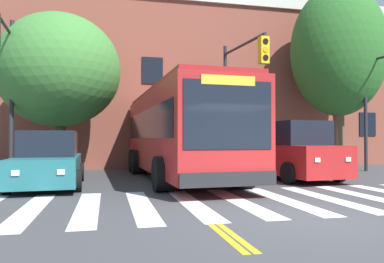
{
  "coord_description": "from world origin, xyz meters",
  "views": [
    {
      "loc": [
        -3.87,
        -6.73,
        1.55
      ],
      "look_at": [
        -0.89,
        6.41,
        1.8
      ],
      "focal_mm": 35.0,
      "sensor_mm": 36.0,
      "label": 1
    }
  ],
  "objects_px": {
    "traffic_light_far_corner": "(5,69)",
    "street_tree_curbside_small": "(59,71)",
    "traffic_light_overhead": "(239,82)",
    "car_red_far_lane": "(288,152)",
    "car_white_behind_bus": "(147,146)",
    "city_bus": "(179,132)",
    "car_teal_near_lane": "(49,162)",
    "street_tree_curbside_large": "(338,51)"
  },
  "relations": [
    {
      "from": "traffic_light_far_corner",
      "to": "street_tree_curbside_small",
      "type": "xyz_separation_m",
      "value": [
        1.41,
        2.65,
        0.44
      ]
    },
    {
      "from": "traffic_light_overhead",
      "to": "street_tree_curbside_small",
      "type": "height_order",
      "value": "street_tree_curbside_small"
    },
    {
      "from": "car_red_far_lane",
      "to": "car_white_behind_bus",
      "type": "relative_size",
      "value": 1.03
    },
    {
      "from": "city_bus",
      "to": "car_white_behind_bus",
      "type": "height_order",
      "value": "city_bus"
    },
    {
      "from": "car_white_behind_bus",
      "to": "traffic_light_far_corner",
      "type": "bearing_deg",
      "value": -121.49
    },
    {
      "from": "car_white_behind_bus",
      "to": "traffic_light_far_corner",
      "type": "distance_m",
      "value": 11.4
    },
    {
      "from": "car_red_far_lane",
      "to": "street_tree_curbside_small",
      "type": "bearing_deg",
      "value": 161.0
    },
    {
      "from": "car_teal_near_lane",
      "to": "traffic_light_overhead",
      "type": "distance_m",
      "value": 8.13
    },
    {
      "from": "car_teal_near_lane",
      "to": "street_tree_curbside_large",
      "type": "height_order",
      "value": "street_tree_curbside_large"
    },
    {
      "from": "street_tree_curbside_large",
      "to": "traffic_light_far_corner",
      "type": "bearing_deg",
      "value": -167.84
    },
    {
      "from": "car_teal_near_lane",
      "to": "car_white_behind_bus",
      "type": "relative_size",
      "value": 0.93
    },
    {
      "from": "city_bus",
      "to": "street_tree_curbside_large",
      "type": "xyz_separation_m",
      "value": [
        8.85,
        2.79,
        4.23
      ]
    },
    {
      "from": "traffic_light_far_corner",
      "to": "car_teal_near_lane",
      "type": "bearing_deg",
      "value": -31.13
    },
    {
      "from": "car_white_behind_bus",
      "to": "traffic_light_overhead",
      "type": "relative_size",
      "value": 0.88
    },
    {
      "from": "car_red_far_lane",
      "to": "traffic_light_far_corner",
      "type": "relative_size",
      "value": 0.88
    },
    {
      "from": "city_bus",
      "to": "car_red_far_lane",
      "type": "distance_m",
      "value": 4.33
    },
    {
      "from": "car_red_far_lane",
      "to": "traffic_light_overhead",
      "type": "height_order",
      "value": "traffic_light_overhead"
    },
    {
      "from": "car_teal_near_lane",
      "to": "traffic_light_far_corner",
      "type": "distance_m",
      "value": 3.6
    },
    {
      "from": "car_white_behind_bus",
      "to": "street_tree_curbside_small",
      "type": "bearing_deg",
      "value": -122.81
    },
    {
      "from": "traffic_light_far_corner",
      "to": "street_tree_curbside_small",
      "type": "distance_m",
      "value": 3.03
    },
    {
      "from": "city_bus",
      "to": "traffic_light_overhead",
      "type": "bearing_deg",
      "value": 13.31
    },
    {
      "from": "car_red_far_lane",
      "to": "street_tree_curbside_small",
      "type": "height_order",
      "value": "street_tree_curbside_small"
    },
    {
      "from": "traffic_light_overhead",
      "to": "street_tree_curbside_small",
      "type": "relative_size",
      "value": 0.85
    },
    {
      "from": "city_bus",
      "to": "car_white_behind_bus",
      "type": "bearing_deg",
      "value": 91.99
    },
    {
      "from": "street_tree_curbside_small",
      "to": "car_white_behind_bus",
      "type": "bearing_deg",
      "value": 57.19
    },
    {
      "from": "street_tree_curbside_large",
      "to": "street_tree_curbside_small",
      "type": "distance_m",
      "value": 13.64
    },
    {
      "from": "car_white_behind_bus",
      "to": "traffic_light_overhead",
      "type": "distance_m",
      "value": 9.32
    },
    {
      "from": "traffic_light_overhead",
      "to": "city_bus",
      "type": "bearing_deg",
      "value": -166.69
    },
    {
      "from": "traffic_light_far_corner",
      "to": "street_tree_curbside_large",
      "type": "height_order",
      "value": "street_tree_curbside_large"
    },
    {
      "from": "city_bus",
      "to": "street_tree_curbside_small",
      "type": "height_order",
      "value": "street_tree_curbside_small"
    },
    {
      "from": "car_red_far_lane",
      "to": "traffic_light_far_corner",
      "type": "distance_m",
      "value": 10.66
    },
    {
      "from": "car_white_behind_bus",
      "to": "street_tree_curbside_small",
      "type": "xyz_separation_m",
      "value": [
        -4.36,
        -6.77,
        3.27
      ]
    },
    {
      "from": "car_red_far_lane",
      "to": "street_tree_curbside_small",
      "type": "xyz_separation_m",
      "value": [
        -8.86,
        3.05,
        3.31
      ]
    },
    {
      "from": "car_white_behind_bus",
      "to": "street_tree_curbside_small",
      "type": "height_order",
      "value": "street_tree_curbside_small"
    },
    {
      "from": "car_teal_near_lane",
      "to": "street_tree_curbside_small",
      "type": "height_order",
      "value": "street_tree_curbside_small"
    },
    {
      "from": "traffic_light_overhead",
      "to": "street_tree_curbside_small",
      "type": "distance_m",
      "value": 7.57
    },
    {
      "from": "city_bus",
      "to": "street_tree_curbside_large",
      "type": "bearing_deg",
      "value": 17.49
    },
    {
      "from": "traffic_light_far_corner",
      "to": "street_tree_curbside_small",
      "type": "relative_size",
      "value": 0.88
    },
    {
      "from": "car_teal_near_lane",
      "to": "car_red_far_lane",
      "type": "height_order",
      "value": "car_red_far_lane"
    },
    {
      "from": "car_white_behind_bus",
      "to": "street_tree_curbside_large",
      "type": "xyz_separation_m",
      "value": [
        9.16,
        -6.2,
        4.96
      ]
    },
    {
      "from": "street_tree_curbside_small",
      "to": "traffic_light_overhead",
      "type": "bearing_deg",
      "value": -12.07
    },
    {
      "from": "car_white_behind_bus",
      "to": "street_tree_curbside_large",
      "type": "bearing_deg",
      "value": -34.1
    }
  ]
}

